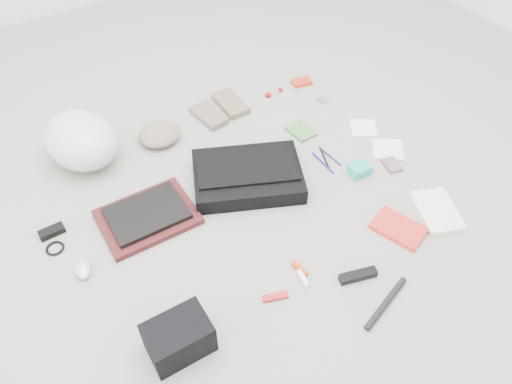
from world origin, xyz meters
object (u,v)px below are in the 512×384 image
laptop (147,213)px  book_red (399,228)px  accordion_wallet (359,169)px  messenger_bag (248,176)px  bike_helmet (81,140)px  camera_bag (179,338)px

laptop → book_red: laptop is taller
accordion_wallet → messenger_bag: bearing=157.5°
bike_helmet → accordion_wallet: 1.20m
bike_helmet → camera_bag: bike_helmet is taller
camera_bag → book_red: bearing=0.2°
book_red → accordion_wallet: accordion_wallet is taller
bike_helmet → accordion_wallet: (0.97, -0.70, -0.09)m
laptop → camera_bag: camera_bag is taller
messenger_bag → camera_bag: camera_bag is taller
bike_helmet → camera_bag: 1.03m
messenger_bag → accordion_wallet: size_ratio=5.12×
laptop → book_red: size_ratio=1.51×
camera_bag → accordion_wallet: 1.05m
laptop → bike_helmet: bearing=101.2°
book_red → accordion_wallet: size_ratio=2.23×
messenger_bag → book_red: bearing=-31.7°
camera_bag → book_red: size_ratio=1.03×
book_red → accordion_wallet: (0.07, 0.32, 0.01)m
book_red → bike_helmet: bearing=110.8°
laptop → camera_bag: (-0.12, -0.56, 0.03)m
accordion_wallet → laptop: bearing=167.4°
bike_helmet → accordion_wallet: bike_helmet is taller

